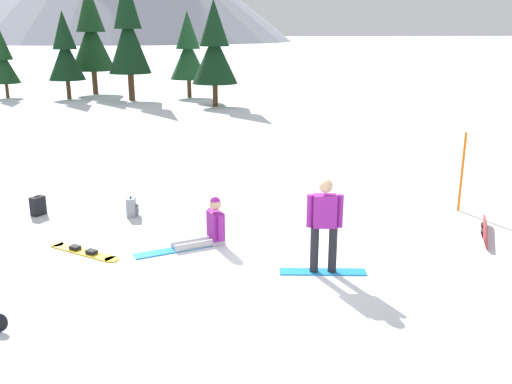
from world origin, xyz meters
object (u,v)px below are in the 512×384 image
object	(u,v)px
loose_snowboard_near_right	(83,251)
backpack_grey	(132,207)
trail_marker_pole	(462,172)
pine_tree_twin	(188,51)
snowboarder_foreground	(324,224)
pine_tree_short	(65,51)
pine_tree_young	(4,61)
loose_snowboard_far_spare	(485,231)
snowboarder_midground	(207,229)
backpack_black	(38,206)
pine_tree_broad	(214,49)
pine_tree_slender	(128,32)
pine_tree_tall	(91,35)

from	to	relation	value
loose_snowboard_near_right	backpack_grey	bearing A→B (deg)	66.96
trail_marker_pole	pine_tree_twin	world-z (taller)	pine_tree_twin
snowboarder_foreground	pine_tree_short	xyz separation A→B (m)	(-7.75, 28.10, 2.00)
pine_tree_young	pine_tree_short	distance (m)	4.22
pine_tree_short	loose_snowboard_far_spare	bearing A→B (deg)	-66.76
pine_tree_short	snowboarder_midground	bearing A→B (deg)	-77.42
backpack_black	snowboarder_midground	bearing A→B (deg)	-35.60
backpack_grey	backpack_black	bearing A→B (deg)	166.77
pine_tree_broad	backpack_black	bearing A→B (deg)	-109.05
snowboarder_foreground	backpack_black	xyz separation A→B (m)	(-5.54, 4.35, -0.69)
snowboarder_midground	backpack_black	distance (m)	4.53
snowboarder_foreground	loose_snowboard_far_spare	distance (m)	4.08
pine_tree_young	backpack_grey	bearing A→B (deg)	-72.06
backpack_black	pine_tree_broad	size ratio (longest dim) A/B	0.08
loose_snowboard_far_spare	pine_tree_short	bearing A→B (deg)	113.24
loose_snowboard_far_spare	backpack_black	size ratio (longest dim) A/B	3.22
backpack_grey	trail_marker_pole	bearing A→B (deg)	-7.80
loose_snowboard_far_spare	pine_tree_slender	xyz separation A→B (m)	(-7.71, 25.47, 3.91)
loose_snowboard_near_right	trail_marker_pole	xyz separation A→B (m)	(8.52, 1.03, 0.92)
backpack_black	loose_snowboard_far_spare	bearing A→B (deg)	-19.19
pine_tree_young	pine_tree_slender	distance (m)	8.55
loose_snowboard_near_right	pine_tree_slender	bearing A→B (deg)	89.04
backpack_black	pine_tree_young	world-z (taller)	pine_tree_young
pine_tree_broad	snowboarder_foreground	bearing A→B (deg)	-92.09
loose_snowboard_far_spare	pine_tree_slender	bearing A→B (deg)	106.85
snowboarder_foreground	trail_marker_pole	size ratio (longest dim) A/B	0.91
snowboarder_midground	backpack_black	bearing A→B (deg)	144.40
snowboarder_foreground	pine_tree_broad	bearing A→B (deg)	87.91
loose_snowboard_far_spare	trail_marker_pole	bearing A→B (deg)	77.04
snowboarder_foreground	pine_tree_twin	bearing A→B (deg)	90.59
snowboarder_midground	loose_snowboard_near_right	bearing A→B (deg)	178.80
backpack_grey	pine_tree_short	distance (m)	24.79
loose_snowboard_near_right	snowboarder_foreground	bearing A→B (deg)	-22.46
trail_marker_pole	pine_tree_tall	world-z (taller)	pine_tree_tall
pine_tree_twin	pine_tree_short	xyz separation A→B (m)	(-7.47, 0.68, -0.00)
backpack_black	pine_tree_slender	distance (m)	22.59
loose_snowboard_far_spare	pine_tree_young	distance (m)	32.45
backpack_grey	pine_tree_short	size ratio (longest dim) A/B	0.09
loose_snowboard_near_right	pine_tree_broad	world-z (taller)	pine_tree_broad
snowboarder_foreground	snowboarder_midground	xyz separation A→B (m)	(-1.86, 1.72, -0.57)
loose_snowboard_far_spare	backpack_grey	size ratio (longest dim) A/B	3.22
pine_tree_twin	pine_tree_broad	size ratio (longest dim) A/B	0.92
pine_tree_broad	pine_tree_young	bearing A→B (deg)	151.95
backpack_grey	pine_tree_broad	distance (m)	19.65
pine_tree_young	pine_tree_slender	size ratio (longest dim) A/B	0.56
pine_tree_young	pine_tree_broad	xyz separation A→B (m)	(12.52, -6.67, 0.89)
pine_tree_short	pine_tree_slender	xyz separation A→B (m)	(3.89, -1.55, 1.14)
snowboarder_midground	pine_tree_young	distance (m)	29.52
loose_snowboard_near_right	pine_tree_twin	distance (m)	26.12
loose_snowboard_near_right	pine_tree_broad	size ratio (longest dim) A/B	0.26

